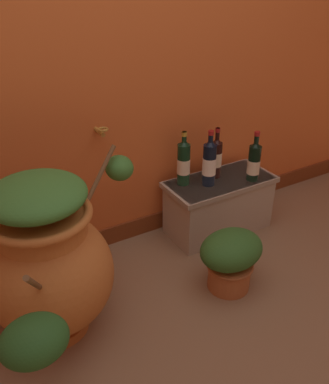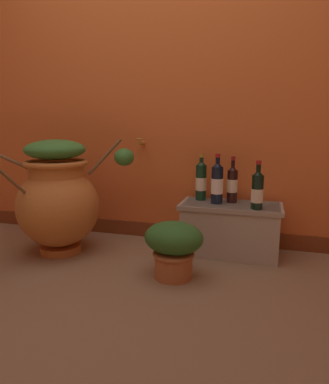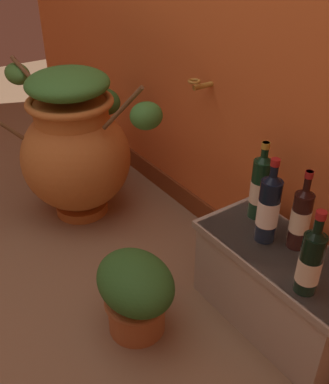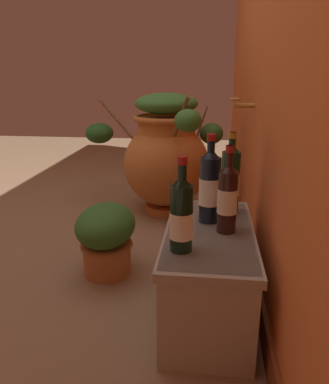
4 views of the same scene
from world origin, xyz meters
name	(u,v)px [view 2 (image 2 of 4)]	position (x,y,z in m)	size (l,w,h in m)	color
ground_plane	(95,306)	(0.00, 0.00, 0.00)	(7.00, 7.00, 0.00)	#896B4C
back_wall	(164,68)	(0.00, 1.20, 1.29)	(4.40, 0.33, 2.60)	#D6662D
terracotta_urn	(56,197)	(-0.59, 0.60, 0.39)	(1.11, 0.95, 0.79)	#C17033
stone_ledge	(230,227)	(0.56, 0.90, 0.19)	(0.67, 0.32, 0.35)	#B2A893
wine_bottle_left	(201,180)	(0.34, 0.97, 0.49)	(0.08, 0.08, 0.33)	black
wine_bottle_middle	(232,183)	(0.56, 0.95, 0.48)	(0.07, 0.07, 0.31)	black
wine_bottle_right	(217,182)	(0.46, 0.89, 0.50)	(0.08, 0.08, 0.34)	black
wine_bottle_back	(257,189)	(0.73, 0.80, 0.48)	(0.07, 0.07, 0.31)	black
potted_shrub	(174,246)	(0.28, 0.43, 0.19)	(0.34, 0.27, 0.33)	#B26638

